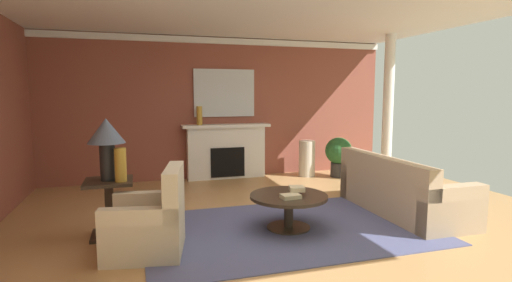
{
  "coord_description": "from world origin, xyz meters",
  "views": [
    {
      "loc": [
        -1.62,
        -4.71,
        1.73
      ],
      "look_at": [
        0.18,
        1.15,
        1.0
      ],
      "focal_mm": 27.62,
      "sensor_mm": 36.0,
      "label": 1
    }
  ],
  "objects_px": {
    "coffee_table": "(289,203)",
    "potted_plant": "(339,154)",
    "fireplace": "(226,153)",
    "vase_mantel_left": "(199,116)",
    "mantel_mirror": "(224,93)",
    "vase_on_side_table": "(121,165)",
    "armchair_near_window": "(149,225)",
    "sofa": "(400,193)",
    "side_table": "(110,204)",
    "vase_tall_corner": "(307,158)",
    "table_lamp": "(106,137)"
  },
  "relations": [
    {
      "from": "potted_plant",
      "to": "table_lamp",
      "type": "bearing_deg",
      "value": -152.3
    },
    {
      "from": "vase_mantel_left",
      "to": "mantel_mirror",
      "type": "bearing_deg",
      "value": 17.18
    },
    {
      "from": "sofa",
      "to": "side_table",
      "type": "height_order",
      "value": "sofa"
    },
    {
      "from": "vase_on_side_table",
      "to": "vase_mantel_left",
      "type": "bearing_deg",
      "value": 64.42
    },
    {
      "from": "coffee_table",
      "to": "potted_plant",
      "type": "relative_size",
      "value": 1.2
    },
    {
      "from": "mantel_mirror",
      "to": "coffee_table",
      "type": "relative_size",
      "value": 1.26
    },
    {
      "from": "mantel_mirror",
      "to": "sofa",
      "type": "relative_size",
      "value": 0.6
    },
    {
      "from": "sofa",
      "to": "armchair_near_window",
      "type": "xyz_separation_m",
      "value": [
        -3.56,
        -0.43,
        0.01
      ]
    },
    {
      "from": "coffee_table",
      "to": "vase_on_side_table",
      "type": "height_order",
      "value": "vase_on_side_table"
    },
    {
      "from": "armchair_near_window",
      "to": "coffee_table",
      "type": "height_order",
      "value": "armchair_near_window"
    },
    {
      "from": "side_table",
      "to": "vase_mantel_left",
      "type": "relative_size",
      "value": 1.88
    },
    {
      "from": "potted_plant",
      "to": "fireplace",
      "type": "bearing_deg",
      "value": 166.01
    },
    {
      "from": "coffee_table",
      "to": "side_table",
      "type": "height_order",
      "value": "side_table"
    },
    {
      "from": "mantel_mirror",
      "to": "armchair_near_window",
      "type": "height_order",
      "value": "mantel_mirror"
    },
    {
      "from": "table_lamp",
      "to": "potted_plant",
      "type": "xyz_separation_m",
      "value": [
        4.39,
        2.3,
        -0.73
      ]
    },
    {
      "from": "vase_tall_corner",
      "to": "potted_plant",
      "type": "bearing_deg",
      "value": -24.14
    },
    {
      "from": "vase_mantel_left",
      "to": "sofa",
      "type": "bearing_deg",
      "value": -51.43
    },
    {
      "from": "fireplace",
      "to": "side_table",
      "type": "bearing_deg",
      "value": -126.29
    },
    {
      "from": "sofa",
      "to": "table_lamp",
      "type": "height_order",
      "value": "table_lamp"
    },
    {
      "from": "mantel_mirror",
      "to": "coffee_table",
      "type": "distance_m",
      "value": 3.68
    },
    {
      "from": "coffee_table",
      "to": "table_lamp",
      "type": "xyz_separation_m",
      "value": [
        -2.18,
        0.4,
        0.89
      ]
    },
    {
      "from": "fireplace",
      "to": "vase_on_side_table",
      "type": "relative_size",
      "value": 4.48
    },
    {
      "from": "fireplace",
      "to": "coffee_table",
      "type": "distance_m",
      "value": 3.28
    },
    {
      "from": "fireplace",
      "to": "vase_tall_corner",
      "type": "height_order",
      "value": "fireplace"
    },
    {
      "from": "fireplace",
      "to": "side_table",
      "type": "distance_m",
      "value": 3.56
    },
    {
      "from": "sofa",
      "to": "side_table",
      "type": "bearing_deg",
      "value": 176.57
    },
    {
      "from": "side_table",
      "to": "vase_tall_corner",
      "type": "relative_size",
      "value": 0.93
    },
    {
      "from": "vase_mantel_left",
      "to": "potted_plant",
      "type": "bearing_deg",
      "value": -10.39
    },
    {
      "from": "mantel_mirror",
      "to": "vase_tall_corner",
      "type": "relative_size",
      "value": 1.67
    },
    {
      "from": "sofa",
      "to": "vase_on_side_table",
      "type": "relative_size",
      "value": 5.26
    },
    {
      "from": "fireplace",
      "to": "coffee_table",
      "type": "relative_size",
      "value": 1.8
    },
    {
      "from": "vase_tall_corner",
      "to": "coffee_table",
      "type": "bearing_deg",
      "value": -118.36
    },
    {
      "from": "fireplace",
      "to": "vase_mantel_left",
      "type": "distance_m",
      "value": 0.95
    },
    {
      "from": "potted_plant",
      "to": "sofa",
      "type": "bearing_deg",
      "value": -98.67
    },
    {
      "from": "coffee_table",
      "to": "potted_plant",
      "type": "xyz_separation_m",
      "value": [
        2.2,
        2.7,
        0.16
      ]
    },
    {
      "from": "armchair_near_window",
      "to": "table_lamp",
      "type": "relative_size",
      "value": 1.27
    },
    {
      "from": "side_table",
      "to": "vase_on_side_table",
      "type": "height_order",
      "value": "vase_on_side_table"
    },
    {
      "from": "sofa",
      "to": "mantel_mirror",
      "type": "bearing_deg",
      "value": 120.34
    },
    {
      "from": "fireplace",
      "to": "armchair_near_window",
      "type": "distance_m",
      "value": 3.92
    },
    {
      "from": "side_table",
      "to": "table_lamp",
      "type": "xyz_separation_m",
      "value": [
        -0.0,
        0.0,
        0.82
      ]
    },
    {
      "from": "sofa",
      "to": "potted_plant",
      "type": "distance_m",
      "value": 2.58
    },
    {
      "from": "vase_on_side_table",
      "to": "potted_plant",
      "type": "distance_m",
      "value": 4.9
    },
    {
      "from": "armchair_near_window",
      "to": "vase_mantel_left",
      "type": "xyz_separation_m",
      "value": [
        1.12,
        3.49,
        1.0
      ]
    },
    {
      "from": "side_table",
      "to": "vase_tall_corner",
      "type": "distance_m",
      "value": 4.58
    },
    {
      "from": "sofa",
      "to": "potted_plant",
      "type": "xyz_separation_m",
      "value": [
        0.39,
        2.54,
        0.19
      ]
    },
    {
      "from": "sofa",
      "to": "armchair_near_window",
      "type": "relative_size",
      "value": 2.22
    },
    {
      "from": "armchair_near_window",
      "to": "mantel_mirror",
      "type": "bearing_deg",
      "value": 65.48
    },
    {
      "from": "armchair_near_window",
      "to": "coffee_table",
      "type": "relative_size",
      "value": 0.95
    },
    {
      "from": "armchair_near_window",
      "to": "vase_mantel_left",
      "type": "relative_size",
      "value": 2.55
    },
    {
      "from": "mantel_mirror",
      "to": "fireplace",
      "type": "bearing_deg",
      "value": -90.0
    }
  ]
}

